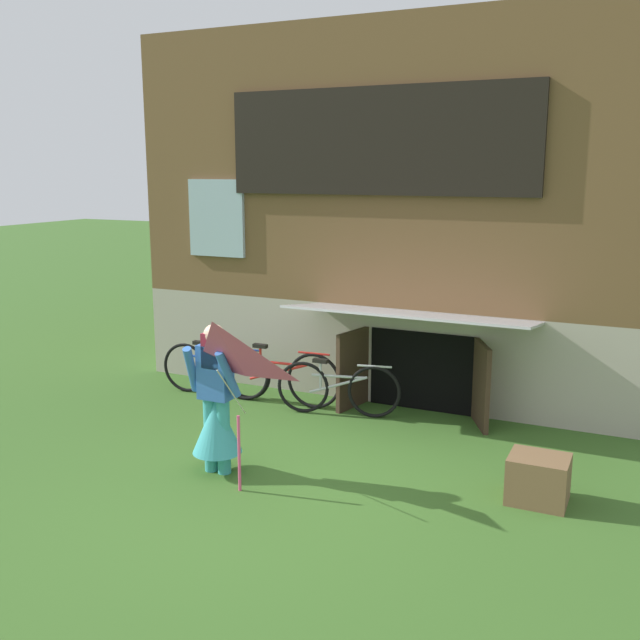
# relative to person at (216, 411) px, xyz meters

# --- Properties ---
(ground_plane) EXTENTS (60.00, 60.00, 0.00)m
(ground_plane) POSITION_rel_person_xyz_m (0.67, -0.12, -0.67)
(ground_plane) COLOR #386023
(log_house) EXTENTS (7.34, 6.45, 5.02)m
(log_house) POSITION_rel_person_xyz_m (0.67, 5.54, 1.84)
(log_house) COLOR #ADA393
(log_house) RESTS_ON ground_plane
(person) EXTENTS (0.61, 0.52, 1.59)m
(person) POSITION_rel_person_xyz_m (0.00, 0.00, 0.00)
(person) COLOR teal
(person) RESTS_ON ground_plane
(kite) EXTENTS (0.96, 0.85, 1.68)m
(kite) POSITION_rel_person_xyz_m (0.32, -0.50, 0.66)
(kite) COLOR #E54C7F
(kite) RESTS_ON ground_plane
(bicycle_silver) EXTENTS (1.59, 0.40, 0.74)m
(bicycle_silver) POSITION_rel_person_xyz_m (0.43, 2.19, -0.31)
(bicycle_silver) COLOR black
(bicycle_silver) RESTS_ON ground_plane
(bicycle_red) EXTENTS (1.79, 0.18, 0.82)m
(bicycle_red) POSITION_rel_person_xyz_m (-0.49, 2.26, -0.27)
(bicycle_red) COLOR black
(bicycle_red) RESTS_ON ground_plane
(bicycle_blue) EXTENTS (1.68, 0.18, 0.76)m
(bicycle_blue) POSITION_rel_person_xyz_m (-1.46, 2.23, -0.30)
(bicycle_blue) COLOR black
(bicycle_blue) RESTS_ON ground_plane
(wooden_crate) EXTENTS (0.56, 0.47, 0.46)m
(wooden_crate) POSITION_rel_person_xyz_m (3.17, 0.70, -0.44)
(wooden_crate) COLOR brown
(wooden_crate) RESTS_ON ground_plane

